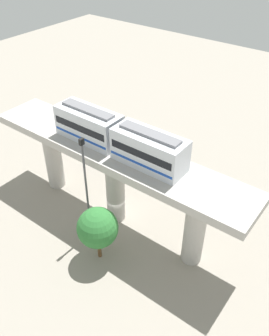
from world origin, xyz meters
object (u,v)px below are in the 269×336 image
at_px(parked_car_blue, 104,156).
at_px(parked_car_white, 228,191).
at_px(tree_near_viaduct, 98,228).
at_px(signal_post, 86,186).
at_px(train, 118,136).

relative_size(parked_car_blue, parked_car_white, 0.96).
bearing_deg(parked_car_white, tree_near_viaduct, -31.35).
xyz_separation_m(parked_car_blue, signal_post, (10.30, 7.19, 5.44)).
xyz_separation_m(train, signal_post, (3.40, -1.07, -4.05)).
distance_m(train, parked_car_white, 15.79).
relative_size(parked_car_white, signal_post, 0.39).
relative_size(parked_car_blue, signal_post, 0.38).
bearing_deg(tree_near_viaduct, signal_post, -121.51).
relative_size(train, tree_near_viaduct, 2.38).
distance_m(train, tree_near_viaduct, 8.33).
distance_m(parked_car_white, signal_post, 16.94).
distance_m(train, parked_car_blue, 14.35).
bearing_deg(parked_car_blue, parked_car_white, 105.45).
relative_size(parked_car_blue, tree_near_viaduct, 0.76).
distance_m(parked_car_blue, parked_car_white, 16.00).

